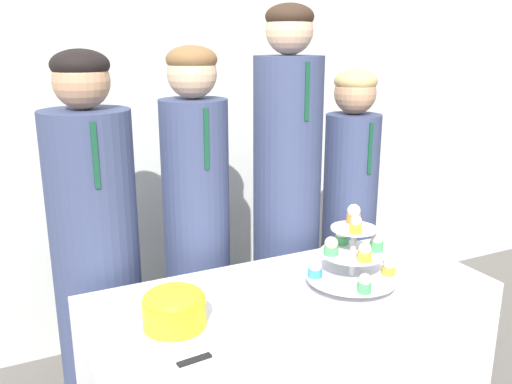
# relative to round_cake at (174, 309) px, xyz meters

# --- Properties ---
(wall_back) EXTENTS (9.00, 0.06, 2.70)m
(wall_back) POSITION_rel_round_cake_xyz_m (0.43, 1.26, 0.57)
(wall_back) COLOR silver
(wall_back) RESTS_ON ground_plane
(table) EXTENTS (1.36, 0.55, 0.72)m
(table) POSITION_rel_round_cake_xyz_m (0.43, 0.07, -0.42)
(table) COLOR white
(table) RESTS_ON ground_plane
(round_cake) EXTENTS (0.23, 0.23, 0.13)m
(round_cake) POSITION_rel_round_cake_xyz_m (0.00, 0.00, 0.00)
(round_cake) COLOR white
(round_cake) RESTS_ON table
(cake_knife) EXTENTS (0.31, 0.05, 0.01)m
(cake_knife) POSITION_rel_round_cake_xyz_m (0.05, -0.17, -0.06)
(cake_knife) COLOR silver
(cake_knife) RESTS_ON table
(cupcake_stand) EXTENTS (0.31, 0.31, 0.28)m
(cupcake_stand) POSITION_rel_round_cake_xyz_m (0.61, 0.00, 0.06)
(cupcake_stand) COLOR silver
(cupcake_stand) RESTS_ON table
(student_0) EXTENTS (0.31, 0.32, 1.50)m
(student_0) POSITION_rel_round_cake_xyz_m (-0.12, 0.57, -0.07)
(student_0) COLOR #384266
(student_0) RESTS_ON ground_plane
(student_1) EXTENTS (0.26, 0.26, 1.51)m
(student_1) POSITION_rel_round_cake_xyz_m (0.28, 0.57, -0.05)
(student_1) COLOR #384266
(student_1) RESTS_ON ground_plane
(student_2) EXTENTS (0.28, 0.29, 1.66)m
(student_2) POSITION_rel_round_cake_xyz_m (0.68, 0.57, 0.02)
(student_2) COLOR #384266
(student_2) RESTS_ON ground_plane
(student_3) EXTENTS (0.24, 0.25, 1.40)m
(student_3) POSITION_rel_round_cake_xyz_m (1.01, 0.57, -0.09)
(student_3) COLOR #384266
(student_3) RESTS_ON ground_plane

